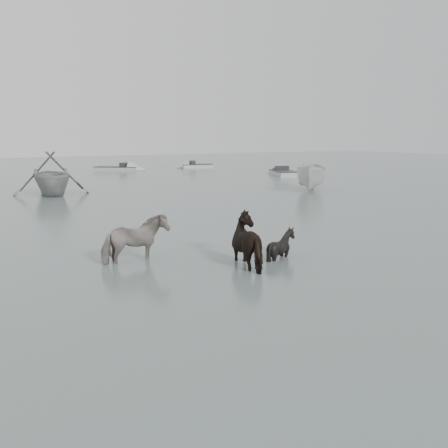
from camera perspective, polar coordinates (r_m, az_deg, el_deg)
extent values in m
plane|color=#53625E|center=(11.89, 3.27, -5.99)|extent=(140.00, 140.00, 0.00)
imported|color=black|center=(13.24, -10.18, -1.20)|extent=(1.79, 0.90, 1.47)
imported|color=black|center=(12.82, 3.51, -1.02)|extent=(1.77, 1.94, 1.65)
imported|color=black|center=(13.63, 6.55, -1.42)|extent=(1.32, 1.25, 1.17)
imported|color=gray|center=(29.38, -19.14, 5.65)|extent=(4.60, 5.21, 2.57)
imported|color=silver|center=(30.71, 9.99, 5.47)|extent=(4.36, 4.49, 1.76)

